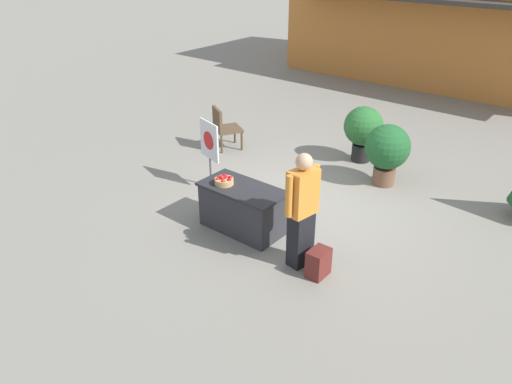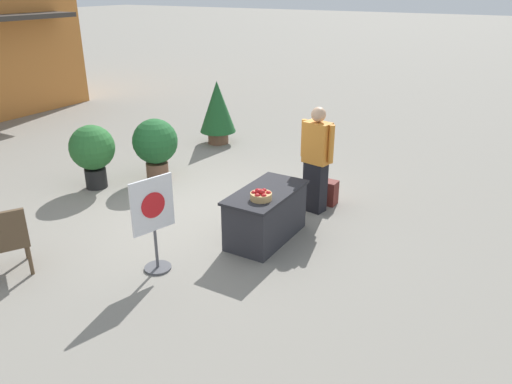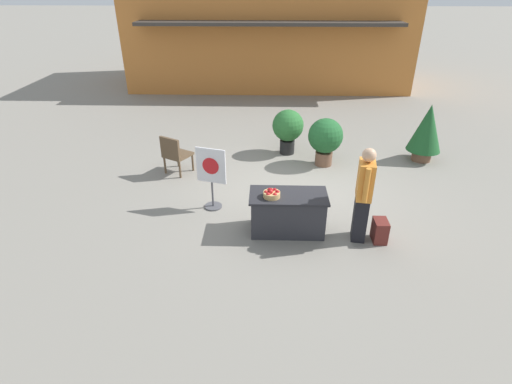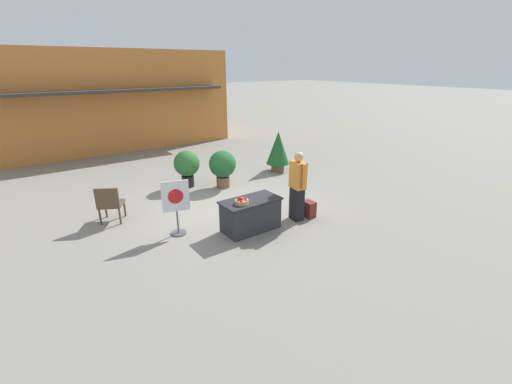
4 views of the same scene
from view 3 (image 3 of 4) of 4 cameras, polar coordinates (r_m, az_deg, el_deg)
The scene contains 11 objects.
ground_plane at distance 8.86m, azimuth 6.44°, elevation -0.16°, with size 120.00×120.00×0.00m, color gray.
storefront_building at distance 18.38m, azimuth 1.86°, elevation 22.21°, with size 11.28×5.80×4.37m.
display_table at distance 7.38m, azimuth 4.56°, elevation -2.96°, with size 1.41×0.72×0.77m.
apple_basket at distance 7.07m, azimuth 2.24°, elevation -0.23°, with size 0.30×0.30×0.16m.
person_visitor at distance 7.13m, azimuth 15.09°, elevation -0.36°, with size 0.33×0.60×1.76m.
backpack at distance 7.51m, azimuth 17.27°, elevation -5.29°, with size 0.24×0.34×0.42m.
poster_board at distance 7.99m, azimuth -6.38°, elevation 2.32°, with size 0.60×0.36×1.30m.
patio_chair at distance 9.67m, azimuth -11.51°, elevation 5.48°, with size 0.75×0.75×0.95m.
potted_plant_far_left at distance 10.61m, azimuth 4.58°, elevation 9.18°, with size 0.82×0.82×1.19m.
potted_plant_near_left at distance 10.03m, azimuth 9.88°, elevation 7.63°, with size 0.86×0.86×1.20m.
potted_plant_far_right at distance 10.97m, azimuth 23.22°, elevation 8.17°, with size 0.84×0.84×1.47m.
Camera 3 is at (-0.77, -7.74, 4.24)m, focal length 28.00 mm.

